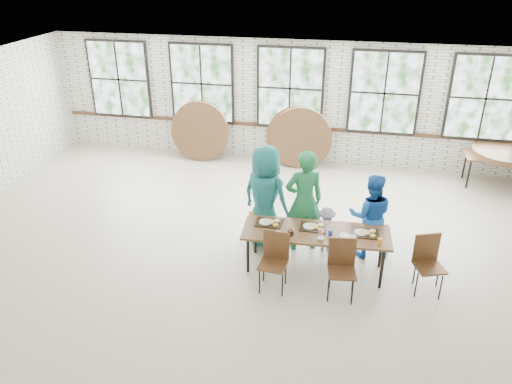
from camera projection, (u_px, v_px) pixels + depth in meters
The scene contains 13 objects.
room at pixel (290, 90), 11.94m from camera, with size 12.00×12.00×12.00m.
dining_table at pixel (316, 234), 8.15m from camera, with size 2.44×0.93×0.74m.
chair_near_left at pixel (275, 256), 7.82m from camera, with size 0.45×0.44×0.95m.
chair_near_right at pixel (342, 263), 7.64m from camera, with size 0.47×0.46×0.95m.
chair_spare at pixel (428, 258), 7.75m from camera, with size 0.53×0.53×0.95m.
adult_teal at pixel (265, 197), 8.79m from camera, with size 0.93×0.60×1.90m, color #1B6568.
adult_green at pixel (304, 201), 8.67m from camera, with size 0.68×0.45×1.88m, color #1D6E3D.
toddler at pixel (326, 229), 8.82m from camera, with size 0.55×0.32×0.85m, color #1E1440.
adult_blue at pixel (370, 216), 8.53m from camera, with size 0.75×0.59×1.55m, color blue.
storage_table at pixel (506, 158), 11.09m from camera, with size 1.84×0.84×0.74m.
tabletop_clutter at pixel (322, 232), 8.07m from camera, with size 2.06×0.57×0.11m.
round_tops_stacked at pixel (508, 153), 11.04m from camera, with size 1.50×1.50×0.13m.
round_tops_leaning at pixel (248, 134), 12.34m from camera, with size 4.09×0.44×1.49m.
Camera 1 is at (1.59, -7.27, 4.91)m, focal length 35.00 mm.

